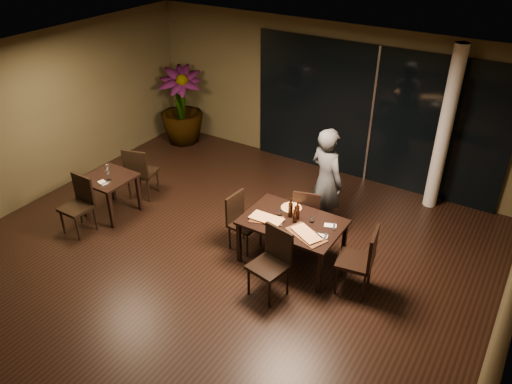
# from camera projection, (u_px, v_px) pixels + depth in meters

# --- Properties ---
(ground) EXTENTS (8.00, 8.00, 0.00)m
(ground) POSITION_uv_depth(u_px,v_px,m) (210.00, 266.00, 7.80)
(ground) COLOR black
(ground) RESTS_ON ground
(wall_back) EXTENTS (8.00, 0.10, 3.00)m
(wall_back) POSITION_uv_depth(u_px,v_px,m) (327.00, 98.00, 9.98)
(wall_back) COLOR #474026
(wall_back) RESTS_ON ground
(wall_left) EXTENTS (0.10, 8.00, 3.00)m
(wall_left) POSITION_uv_depth(u_px,v_px,m) (23.00, 123.00, 8.88)
(wall_left) COLOR #474026
(wall_left) RESTS_ON ground
(ceiling) EXTENTS (8.00, 8.00, 0.04)m
(ceiling) POSITION_uv_depth(u_px,v_px,m) (199.00, 78.00, 6.25)
(ceiling) COLOR silver
(ceiling) RESTS_ON wall_back
(window_panel) EXTENTS (5.00, 0.06, 2.70)m
(window_panel) POSITION_uv_depth(u_px,v_px,m) (372.00, 116.00, 9.54)
(window_panel) COLOR black
(window_panel) RESTS_ON ground
(column) EXTENTS (0.24, 0.24, 3.00)m
(column) POSITION_uv_depth(u_px,v_px,m) (444.00, 131.00, 8.60)
(column) COLOR silver
(column) RESTS_ON ground
(main_table) EXTENTS (1.50, 1.00, 0.75)m
(main_table) POSITION_uv_depth(u_px,v_px,m) (292.00, 225.00, 7.58)
(main_table) COLOR black
(main_table) RESTS_ON ground
(side_table) EXTENTS (0.80, 0.80, 0.75)m
(side_table) POSITION_uv_depth(u_px,v_px,m) (109.00, 183.00, 8.79)
(side_table) COLOR black
(side_table) RESTS_ON ground
(chair_main_far) EXTENTS (0.55, 0.55, 0.96)m
(chair_main_far) POSITION_uv_depth(u_px,v_px,m) (307.00, 212.00, 8.15)
(chair_main_far) COLOR black
(chair_main_far) RESTS_ON ground
(chair_main_near) EXTENTS (0.57, 0.57, 1.05)m
(chair_main_near) POSITION_uv_depth(u_px,v_px,m) (273.00, 259.00, 7.02)
(chair_main_near) COLOR black
(chair_main_near) RESTS_ON ground
(chair_main_left) EXTENTS (0.47, 0.47, 0.95)m
(chair_main_left) POSITION_uv_depth(u_px,v_px,m) (241.00, 219.00, 8.00)
(chair_main_left) COLOR black
(chair_main_left) RESTS_ON ground
(chair_main_right) EXTENTS (0.56, 0.56, 1.06)m
(chair_main_right) POSITION_uv_depth(u_px,v_px,m) (362.00, 258.00, 7.03)
(chair_main_right) COLOR black
(chair_main_right) RESTS_ON ground
(chair_side_far) EXTENTS (0.60, 0.60, 1.04)m
(chair_side_far) POSITION_uv_depth(u_px,v_px,m) (139.00, 171.00, 9.27)
(chair_side_far) COLOR black
(chair_side_far) RESTS_ON ground
(chair_side_near) EXTENTS (0.47, 0.47, 1.00)m
(chair_side_near) POSITION_uv_depth(u_px,v_px,m) (80.00, 201.00, 8.39)
(chair_side_near) COLOR black
(chair_side_near) RESTS_ON ground
(diner) EXTENTS (0.75, 0.63, 1.88)m
(diner) POSITION_uv_depth(u_px,v_px,m) (326.00, 181.00, 8.21)
(diner) COLOR #323437
(diner) RESTS_ON ground
(potted_plant) EXTENTS (1.33, 1.33, 1.75)m
(potted_plant) POSITION_uv_depth(u_px,v_px,m) (181.00, 106.00, 11.32)
(potted_plant) COLOR #1D4617
(potted_plant) RESTS_ON ground
(pizza_board_left) EXTENTS (0.56, 0.41, 0.01)m
(pizza_board_left) POSITION_uv_depth(u_px,v_px,m) (267.00, 220.00, 7.56)
(pizza_board_left) COLOR #3F2414
(pizza_board_left) RESTS_ON main_table
(pizza_board_right) EXTENTS (0.68, 0.52, 0.01)m
(pizza_board_right) POSITION_uv_depth(u_px,v_px,m) (306.00, 235.00, 7.22)
(pizza_board_right) COLOR #492B17
(pizza_board_right) RESTS_ON main_table
(oblong_pizza_left) EXTENTS (0.49, 0.24, 0.02)m
(oblong_pizza_left) POSITION_uv_depth(u_px,v_px,m) (267.00, 219.00, 7.55)
(oblong_pizza_left) COLOR #6A1009
(oblong_pizza_left) RESTS_ON pizza_board_left
(oblong_pizza_right) EXTENTS (0.52, 0.41, 0.02)m
(oblong_pizza_right) POSITION_uv_depth(u_px,v_px,m) (306.00, 234.00, 7.21)
(oblong_pizza_right) COLOR maroon
(oblong_pizza_right) RESTS_ON pizza_board_right
(round_pizza) EXTENTS (0.32, 0.32, 0.01)m
(round_pizza) POSITION_uv_depth(u_px,v_px,m) (291.00, 208.00, 7.85)
(round_pizza) COLOR #AB2113
(round_pizza) RESTS_ON main_table
(bottle_a) EXTENTS (0.07, 0.07, 0.32)m
(bottle_a) POSITION_uv_depth(u_px,v_px,m) (291.00, 208.00, 7.57)
(bottle_a) COLOR black
(bottle_a) RESTS_ON main_table
(bottle_b) EXTENTS (0.06, 0.06, 0.28)m
(bottle_b) POSITION_uv_depth(u_px,v_px,m) (295.00, 214.00, 7.45)
(bottle_b) COLOR black
(bottle_b) RESTS_ON main_table
(bottle_c) EXTENTS (0.07, 0.07, 0.31)m
(bottle_c) POSITION_uv_depth(u_px,v_px,m) (297.00, 210.00, 7.52)
(bottle_c) COLOR black
(bottle_c) RESTS_ON main_table
(tumbler_left) EXTENTS (0.07, 0.07, 0.08)m
(tumbler_left) POSITION_uv_depth(u_px,v_px,m) (280.00, 213.00, 7.66)
(tumbler_left) COLOR white
(tumbler_left) RESTS_ON main_table
(tumbler_right) EXTENTS (0.07, 0.07, 0.08)m
(tumbler_right) POSITION_uv_depth(u_px,v_px,m) (312.00, 220.00, 7.50)
(tumbler_right) COLOR white
(tumbler_right) RESTS_ON main_table
(napkin_near) EXTENTS (0.20, 0.14, 0.01)m
(napkin_near) POSITION_uv_depth(u_px,v_px,m) (321.00, 236.00, 7.20)
(napkin_near) COLOR silver
(napkin_near) RESTS_ON main_table
(napkin_far) EXTENTS (0.20, 0.16, 0.01)m
(napkin_far) POSITION_uv_depth(u_px,v_px,m) (330.00, 226.00, 7.42)
(napkin_far) COLOR white
(napkin_far) RESTS_ON main_table
(wine_glass_a) EXTENTS (0.08, 0.08, 0.18)m
(wine_glass_a) POSITION_uv_depth(u_px,v_px,m) (107.00, 169.00, 8.80)
(wine_glass_a) COLOR white
(wine_glass_a) RESTS_ON side_table
(wine_glass_b) EXTENTS (0.09, 0.09, 0.20)m
(wine_glass_b) POSITION_uv_depth(u_px,v_px,m) (108.00, 175.00, 8.58)
(wine_glass_b) COLOR white
(wine_glass_b) RESTS_ON side_table
(side_napkin) EXTENTS (0.20, 0.15, 0.01)m
(side_napkin) POSITION_uv_depth(u_px,v_px,m) (103.00, 183.00, 8.54)
(side_napkin) COLOR white
(side_napkin) RESTS_ON side_table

